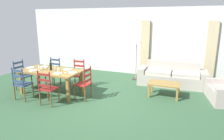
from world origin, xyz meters
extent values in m
cube|color=#305336|center=(0.00, 0.00, -0.01)|extent=(9.60, 9.60, 0.02)
cube|color=silver|center=(0.00, 3.30, 1.35)|extent=(9.60, 0.16, 2.70)
cube|color=tan|center=(0.62, 3.16, 1.10)|extent=(0.35, 0.08, 2.20)
cube|color=tan|center=(3.02, 3.16, 1.10)|extent=(0.35, 0.08, 2.20)
cube|color=olive|center=(-1.54, 0.00, 0.72)|extent=(1.90, 0.96, 0.05)
cube|color=olive|center=(-2.39, -0.38, 0.35)|extent=(0.08, 0.08, 0.70)
cube|color=olive|center=(-0.69, -0.38, 0.35)|extent=(0.08, 0.08, 0.70)
cube|color=olive|center=(-2.39, 0.38, 0.35)|extent=(0.08, 0.08, 0.70)
cube|color=olive|center=(-0.69, 0.38, 0.35)|extent=(0.08, 0.08, 0.70)
cube|color=navy|center=(-2.00, -0.67, 0.45)|extent=(0.43, 0.41, 0.03)
cylinder|color=brown|center=(-2.19, -0.50, 0.22)|extent=(0.04, 0.04, 0.43)
cylinder|color=brown|center=(-1.83, -0.49, 0.22)|extent=(0.04, 0.04, 0.43)
cylinder|color=brown|center=(-2.18, -0.84, 0.22)|extent=(0.04, 0.04, 0.43)
cylinder|color=brown|center=(-1.82, -0.83, 0.22)|extent=(0.04, 0.04, 0.43)
cylinder|color=navy|center=(-2.18, -0.84, 0.71)|extent=(0.04, 0.04, 0.50)
cylinder|color=navy|center=(-1.82, -0.83, 0.71)|extent=(0.04, 0.04, 0.50)
cube|color=navy|center=(-2.00, -0.84, 0.58)|extent=(0.38, 0.03, 0.06)
cube|color=navy|center=(-2.00, -0.84, 0.73)|extent=(0.38, 0.03, 0.06)
cube|color=navy|center=(-2.00, -0.84, 0.88)|extent=(0.38, 0.03, 0.06)
cube|color=maroon|center=(-1.07, -0.70, 0.45)|extent=(0.43, 0.41, 0.03)
cylinder|color=brown|center=(-1.26, -0.54, 0.22)|extent=(0.04, 0.04, 0.43)
cylinder|color=brown|center=(-0.90, -0.52, 0.22)|extent=(0.04, 0.04, 0.43)
cylinder|color=brown|center=(-1.24, -0.88, 0.22)|extent=(0.04, 0.04, 0.43)
cylinder|color=brown|center=(-0.88, -0.86, 0.22)|extent=(0.04, 0.04, 0.43)
cylinder|color=maroon|center=(-1.24, -0.88, 0.71)|extent=(0.04, 0.04, 0.50)
cylinder|color=maroon|center=(-0.88, -0.86, 0.71)|extent=(0.04, 0.04, 0.50)
cube|color=maroon|center=(-1.06, -0.87, 0.58)|extent=(0.38, 0.04, 0.06)
cube|color=maroon|center=(-1.06, -0.87, 0.73)|extent=(0.38, 0.04, 0.06)
cube|color=maroon|center=(-1.06, -0.87, 0.88)|extent=(0.38, 0.04, 0.06)
cube|color=navy|center=(-2.00, 0.67, 0.45)|extent=(0.43, 0.41, 0.03)
cylinder|color=brown|center=(-1.83, 0.49, 0.22)|extent=(0.04, 0.04, 0.43)
cylinder|color=brown|center=(-2.19, 0.50, 0.22)|extent=(0.04, 0.04, 0.43)
cylinder|color=brown|center=(-1.82, 0.83, 0.22)|extent=(0.04, 0.04, 0.43)
cylinder|color=brown|center=(-2.18, 0.84, 0.22)|extent=(0.04, 0.04, 0.43)
cylinder|color=navy|center=(-1.82, 0.83, 0.71)|extent=(0.04, 0.04, 0.50)
cylinder|color=navy|center=(-2.18, 0.84, 0.71)|extent=(0.04, 0.04, 0.50)
cube|color=navy|center=(-2.00, 0.84, 0.58)|extent=(0.38, 0.03, 0.06)
cube|color=navy|center=(-2.00, 0.84, 0.73)|extent=(0.38, 0.03, 0.06)
cube|color=navy|center=(-2.00, 0.84, 0.88)|extent=(0.38, 0.03, 0.06)
cube|color=maroon|center=(-1.07, 0.73, 0.45)|extent=(0.44, 0.42, 0.03)
cylinder|color=brown|center=(-0.88, 0.57, 0.22)|extent=(0.04, 0.04, 0.43)
cylinder|color=brown|center=(-1.24, 0.55, 0.22)|extent=(0.04, 0.04, 0.43)
cylinder|color=brown|center=(-0.90, 0.91, 0.22)|extent=(0.04, 0.04, 0.43)
cylinder|color=brown|center=(-1.26, 0.89, 0.22)|extent=(0.04, 0.04, 0.43)
cylinder|color=maroon|center=(-0.90, 0.91, 0.71)|extent=(0.04, 0.04, 0.50)
cylinder|color=maroon|center=(-1.26, 0.89, 0.71)|extent=(0.04, 0.04, 0.50)
cube|color=maroon|center=(-1.08, 0.90, 0.58)|extent=(0.38, 0.05, 0.06)
cube|color=maroon|center=(-1.08, 0.90, 0.73)|extent=(0.38, 0.05, 0.06)
cube|color=maroon|center=(-1.08, 0.90, 0.88)|extent=(0.38, 0.05, 0.06)
cube|color=navy|center=(-2.65, -0.02, 0.45)|extent=(0.43, 0.44, 0.03)
cylinder|color=brown|center=(-2.46, 0.15, 0.22)|extent=(0.04, 0.04, 0.43)
cylinder|color=brown|center=(-2.49, -0.21, 0.22)|extent=(0.04, 0.04, 0.43)
cylinder|color=brown|center=(-2.80, 0.17, 0.22)|extent=(0.04, 0.04, 0.43)
cylinder|color=brown|center=(-2.83, -0.19, 0.22)|extent=(0.04, 0.04, 0.43)
cylinder|color=navy|center=(-2.80, 0.17, 0.71)|extent=(0.04, 0.04, 0.50)
cylinder|color=navy|center=(-2.83, -0.19, 0.71)|extent=(0.04, 0.04, 0.50)
cube|color=navy|center=(-2.82, -0.01, 0.58)|extent=(0.05, 0.38, 0.06)
cube|color=navy|center=(-2.82, -0.01, 0.73)|extent=(0.05, 0.38, 0.06)
cube|color=navy|center=(-2.82, -0.01, 0.88)|extent=(0.05, 0.38, 0.06)
cube|color=maroon|center=(-0.42, -0.03, 0.45)|extent=(0.40, 0.42, 0.03)
cylinder|color=brown|center=(-0.59, -0.21, 0.22)|extent=(0.04, 0.04, 0.43)
cylinder|color=brown|center=(-0.59, 0.15, 0.22)|extent=(0.04, 0.04, 0.43)
cylinder|color=brown|center=(-0.25, -0.21, 0.22)|extent=(0.04, 0.04, 0.43)
cylinder|color=brown|center=(-0.25, 0.15, 0.22)|extent=(0.04, 0.04, 0.43)
cylinder|color=maroon|center=(-0.25, -0.21, 0.71)|extent=(0.04, 0.04, 0.50)
cylinder|color=maroon|center=(-0.25, 0.15, 0.71)|extent=(0.04, 0.04, 0.50)
cube|color=maroon|center=(-0.25, -0.03, 0.58)|extent=(0.03, 0.38, 0.06)
cube|color=maroon|center=(-0.25, -0.03, 0.73)|extent=(0.03, 0.38, 0.06)
cube|color=maroon|center=(-0.25, -0.03, 0.88)|extent=(0.03, 0.38, 0.06)
cylinder|color=white|center=(-1.99, -0.25, 0.76)|extent=(0.24, 0.24, 0.02)
cube|color=silver|center=(-2.14, -0.25, 0.75)|extent=(0.02, 0.17, 0.01)
cylinder|color=white|center=(-1.09, -0.25, 0.76)|extent=(0.24, 0.24, 0.02)
cube|color=silver|center=(-1.24, -0.25, 0.75)|extent=(0.02, 0.17, 0.01)
cylinder|color=white|center=(-1.99, 0.25, 0.76)|extent=(0.24, 0.24, 0.02)
cube|color=silver|center=(-2.14, 0.25, 0.75)|extent=(0.03, 0.17, 0.01)
cylinder|color=white|center=(-1.09, 0.25, 0.76)|extent=(0.24, 0.24, 0.02)
cube|color=silver|center=(-1.24, 0.25, 0.75)|extent=(0.02, 0.17, 0.01)
cylinder|color=white|center=(-2.32, 0.00, 0.76)|extent=(0.24, 0.24, 0.02)
cube|color=silver|center=(-2.47, 0.00, 0.75)|extent=(0.02, 0.17, 0.01)
cylinder|color=white|center=(-0.76, 0.00, 0.76)|extent=(0.24, 0.24, 0.02)
cube|color=silver|center=(-0.91, 0.00, 0.75)|extent=(0.02, 0.17, 0.01)
cylinder|color=black|center=(-1.53, 0.01, 0.86)|extent=(0.07, 0.07, 0.22)
cylinder|color=black|center=(-1.53, 0.01, 1.01)|extent=(0.02, 0.02, 0.08)
cylinder|color=black|center=(-1.53, 0.01, 1.06)|extent=(0.03, 0.03, 0.02)
cylinder|color=white|center=(-1.85, -0.13, 0.75)|extent=(0.06, 0.06, 0.01)
cylinder|color=white|center=(-1.85, -0.13, 0.79)|extent=(0.01, 0.01, 0.07)
cone|color=white|center=(-1.85, -0.13, 0.87)|extent=(0.06, 0.06, 0.08)
cylinder|color=white|center=(-0.93, -0.12, 0.75)|extent=(0.06, 0.06, 0.01)
cylinder|color=white|center=(-0.93, -0.12, 0.79)|extent=(0.01, 0.01, 0.07)
cone|color=white|center=(-0.93, -0.12, 0.87)|extent=(0.06, 0.06, 0.08)
cylinder|color=white|center=(-1.85, 0.15, 0.75)|extent=(0.06, 0.06, 0.01)
cylinder|color=white|center=(-1.85, 0.15, 0.79)|extent=(0.01, 0.01, 0.07)
cone|color=white|center=(-1.85, 0.15, 0.87)|extent=(0.06, 0.06, 0.08)
cylinder|color=beige|center=(-1.24, -0.02, 0.80)|extent=(0.07, 0.07, 0.09)
cylinder|color=beige|center=(-1.84, -0.01, 0.80)|extent=(0.07, 0.07, 0.09)
cylinder|color=#998C66|center=(-1.72, 0.02, 0.77)|extent=(0.05, 0.05, 0.04)
cylinder|color=white|center=(-1.72, 0.02, 0.91)|extent=(0.02, 0.02, 0.25)
cylinder|color=#998C66|center=(-1.34, -0.04, 0.77)|extent=(0.05, 0.05, 0.04)
cylinder|color=white|center=(-1.34, -0.04, 0.85)|extent=(0.02, 0.02, 0.13)
cube|color=#A49C91|center=(1.82, 2.20, 0.20)|extent=(1.83, 0.88, 0.40)
cube|color=#A49C91|center=(1.81, 2.50, 0.40)|extent=(1.81, 0.28, 0.80)
cube|color=#A49C91|center=(2.84, 2.24, 0.29)|extent=(0.27, 0.81, 0.58)
cube|color=#A49C91|center=(0.80, 2.15, 0.29)|extent=(0.27, 0.81, 0.58)
cube|color=#B8AFA3|center=(2.28, 2.17, 0.46)|extent=(0.89, 0.68, 0.12)
cube|color=#B8AFA3|center=(1.38, 2.13, 0.46)|extent=(0.89, 0.68, 0.12)
cube|color=olive|center=(1.73, 1.05, 0.40)|extent=(0.90, 0.56, 0.04)
cube|color=olive|center=(1.33, 0.82, 0.19)|extent=(0.06, 0.06, 0.38)
cube|color=olive|center=(2.13, 0.82, 0.19)|extent=(0.06, 0.06, 0.38)
cube|color=olive|center=(1.33, 1.28, 0.19)|extent=(0.06, 0.06, 0.38)
cube|color=olive|center=(2.13, 1.28, 0.19)|extent=(0.06, 0.06, 0.38)
cube|color=#A69891|center=(3.28, 1.78, 0.26)|extent=(0.82, 0.34, 0.52)
cylinder|color=#332D28|center=(0.47, 2.45, 0.01)|extent=(0.28, 0.28, 0.03)
cylinder|color=gray|center=(0.47, 2.45, 0.71)|extent=(0.03, 0.03, 1.35)
cone|color=beige|center=(0.47, 2.45, 1.51)|extent=(0.40, 0.40, 0.26)
camera|label=1|loc=(2.45, -4.90, 2.28)|focal=32.84mm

